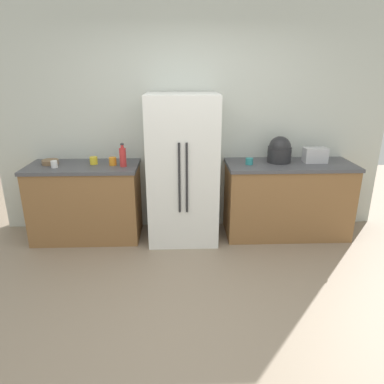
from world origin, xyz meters
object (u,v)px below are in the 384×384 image
at_px(cup_d, 113,161).
at_px(refrigerator, 183,170).
at_px(cup_a, 54,164).
at_px(bowl_a, 50,162).
at_px(rice_cooker, 280,151).
at_px(toaster, 315,155).
at_px(bottle_a, 123,157).
at_px(cup_c, 249,161).
at_px(cup_b, 94,161).

bearing_deg(cup_d, refrigerator, -2.37).
bearing_deg(cup_a, bowl_a, 123.00).
bearing_deg(rice_cooker, toaster, -3.24).
distance_m(rice_cooker, bottle_a, 1.84).
height_order(toaster, bottle_a, bottle_a).
xyz_separation_m(rice_cooker, cup_c, (-0.38, -0.10, -0.10)).
distance_m(rice_cooker, cup_a, 2.61).
xyz_separation_m(cup_a, cup_c, (2.23, 0.06, -0.00)).
height_order(rice_cooker, cup_c, rice_cooker).
xyz_separation_m(refrigerator, rice_cooker, (1.15, 0.11, 0.19)).
bearing_deg(cup_a, cup_c, 1.56).
bearing_deg(cup_c, cup_a, -178.44).
xyz_separation_m(rice_cooker, cup_b, (-2.20, -0.02, -0.10)).
xyz_separation_m(toaster, bottle_a, (-2.26, -0.11, 0.03)).
distance_m(cup_b, cup_d, 0.24).
height_order(cup_a, cup_b, cup_b).
bearing_deg(rice_cooker, refrigerator, -174.74).
bearing_deg(bowl_a, rice_cooker, 0.13).
bearing_deg(bottle_a, toaster, 2.80).
relative_size(refrigerator, cup_d, 18.59).
distance_m(bottle_a, bowl_a, 0.89).
height_order(refrigerator, cup_d, refrigerator).
bearing_deg(cup_d, cup_a, -172.33).
xyz_separation_m(cup_a, bowl_a, (-0.10, 0.15, -0.01)).
height_order(cup_a, cup_c, cup_a).
relative_size(refrigerator, bowl_a, 9.22).
distance_m(rice_cooker, cup_b, 2.20).
xyz_separation_m(cup_b, cup_c, (1.82, -0.08, -0.01)).
relative_size(refrigerator, cup_a, 21.70).
relative_size(cup_b, cup_d, 0.97).
bearing_deg(refrigerator, bottle_a, -177.59).
height_order(rice_cooker, bowl_a, rice_cooker).
bearing_deg(cup_a, toaster, 2.55).
bearing_deg(cup_b, toaster, -0.07).
xyz_separation_m(cup_c, cup_d, (-1.59, 0.03, 0.01)).
bearing_deg(refrigerator, cup_b, 175.33).
bearing_deg(bottle_a, cup_a, -178.19).
relative_size(rice_cooker, cup_b, 3.46).
relative_size(cup_a, cup_d, 0.86).
height_order(cup_b, cup_d, cup_d).
bearing_deg(rice_cooker, cup_d, -177.88).
distance_m(toaster, bottle_a, 2.26).
distance_m(cup_b, cup_c, 1.82).
bearing_deg(toaster, cup_d, -178.84).
distance_m(toaster, rice_cooker, 0.43).
xyz_separation_m(bottle_a, cup_a, (-0.77, -0.02, -0.07)).
distance_m(bottle_a, cup_d, 0.16).
bearing_deg(rice_cooker, cup_b, -179.45).
distance_m(refrigerator, cup_d, 0.82).
bearing_deg(cup_c, toaster, 5.30).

